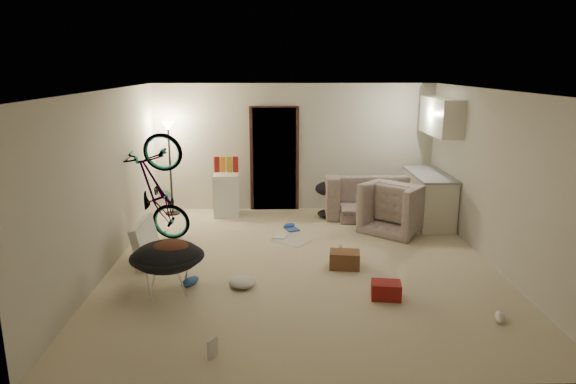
{
  "coord_description": "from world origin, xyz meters",
  "views": [
    {
      "loc": [
        -0.39,
        -7.06,
        2.82
      ],
      "look_at": [
        -0.19,
        0.6,
        0.93
      ],
      "focal_mm": 32.0,
      "sensor_mm": 36.0,
      "label": 1
    }
  ],
  "objects_px": {
    "mini_fridge": "(227,195)",
    "drink_case_b": "(386,290)",
    "kitchen_counter": "(428,199)",
    "drink_case_a": "(345,260)",
    "floor_lamp": "(169,148)",
    "sofa": "(379,200)",
    "saucer_chair": "(168,263)",
    "bicycle": "(159,213)",
    "armchair": "(399,212)",
    "juicer": "(340,252)",
    "tv_box": "(146,241)"
  },
  "relations": [
    {
      "from": "kitchen_counter",
      "to": "drink_case_a",
      "type": "xyz_separation_m",
      "value": [
        -1.83,
        -2.18,
        -0.32
      ]
    },
    {
      "from": "bicycle",
      "to": "sofa",
      "type": "bearing_deg",
      "value": -63.48
    },
    {
      "from": "kitchen_counter",
      "to": "tv_box",
      "type": "xyz_separation_m",
      "value": [
        -4.73,
        -1.86,
        -0.13
      ]
    },
    {
      "from": "floor_lamp",
      "to": "drink_case_b",
      "type": "distance_m",
      "value": 5.26
    },
    {
      "from": "floor_lamp",
      "to": "drink_case_a",
      "type": "relative_size",
      "value": 4.25
    },
    {
      "from": "kitchen_counter",
      "to": "bicycle",
      "type": "relative_size",
      "value": 0.81
    },
    {
      "from": "drink_case_a",
      "to": "juicer",
      "type": "xyz_separation_m",
      "value": [
        -0.02,
        0.36,
        -0.03
      ]
    },
    {
      "from": "mini_fridge",
      "to": "drink_case_b",
      "type": "distance_m",
      "value": 4.41
    },
    {
      "from": "juicer",
      "to": "tv_box",
      "type": "bearing_deg",
      "value": -179.35
    },
    {
      "from": "floor_lamp",
      "to": "kitchen_counter",
      "type": "relative_size",
      "value": 1.21
    },
    {
      "from": "kitchen_counter",
      "to": "armchair",
      "type": "relative_size",
      "value": 1.51
    },
    {
      "from": "sofa",
      "to": "drink_case_a",
      "type": "height_order",
      "value": "sofa"
    },
    {
      "from": "drink_case_a",
      "to": "juicer",
      "type": "height_order",
      "value": "drink_case_a"
    },
    {
      "from": "floor_lamp",
      "to": "kitchen_counter",
      "type": "bearing_deg",
      "value": -7.66
    },
    {
      "from": "sofa",
      "to": "drink_case_a",
      "type": "xyz_separation_m",
      "value": [
        -1.0,
        -2.63,
        -0.19
      ]
    },
    {
      "from": "saucer_chair",
      "to": "drink_case_b",
      "type": "distance_m",
      "value": 2.77
    },
    {
      "from": "mini_fridge",
      "to": "drink_case_a",
      "type": "xyz_separation_m",
      "value": [
        1.93,
        -2.73,
        -0.29
      ]
    },
    {
      "from": "armchair",
      "to": "tv_box",
      "type": "bearing_deg",
      "value": 60.27
    },
    {
      "from": "bicycle",
      "to": "saucer_chair",
      "type": "xyz_separation_m",
      "value": [
        0.54,
        -1.98,
        -0.09
      ]
    },
    {
      "from": "kitchen_counter",
      "to": "floor_lamp",
      "type": "bearing_deg",
      "value": 172.34
    },
    {
      "from": "mini_fridge",
      "to": "drink_case_b",
      "type": "height_order",
      "value": "mini_fridge"
    },
    {
      "from": "kitchen_counter",
      "to": "saucer_chair",
      "type": "height_order",
      "value": "kitchen_counter"
    },
    {
      "from": "kitchen_counter",
      "to": "saucer_chair",
      "type": "relative_size",
      "value": 1.61
    },
    {
      "from": "drink_case_b",
      "to": "juicer",
      "type": "distance_m",
      "value": 1.42
    },
    {
      "from": "floor_lamp",
      "to": "drink_case_a",
      "type": "distance_m",
      "value": 4.29
    },
    {
      "from": "saucer_chair",
      "to": "drink_case_a",
      "type": "height_order",
      "value": "saucer_chair"
    },
    {
      "from": "sofa",
      "to": "drink_case_b",
      "type": "relative_size",
      "value": 5.8
    },
    {
      "from": "saucer_chair",
      "to": "drink_case_a",
      "type": "relative_size",
      "value": 2.19
    },
    {
      "from": "armchair",
      "to": "drink_case_a",
      "type": "height_order",
      "value": "armchair"
    },
    {
      "from": "armchair",
      "to": "bicycle",
      "type": "bearing_deg",
      "value": 48.34
    },
    {
      "from": "floor_lamp",
      "to": "juicer",
      "type": "xyz_separation_m",
      "value": [
        2.98,
        -2.47,
        -1.21
      ]
    },
    {
      "from": "saucer_chair",
      "to": "drink_case_a",
      "type": "distance_m",
      "value": 2.49
    },
    {
      "from": "floor_lamp",
      "to": "kitchen_counter",
      "type": "height_order",
      "value": "floor_lamp"
    },
    {
      "from": "sofa",
      "to": "tv_box",
      "type": "height_order",
      "value": "tv_box"
    },
    {
      "from": "bicycle",
      "to": "juicer",
      "type": "distance_m",
      "value": 3.03
    },
    {
      "from": "drink_case_a",
      "to": "juicer",
      "type": "distance_m",
      "value": 0.36
    },
    {
      "from": "floor_lamp",
      "to": "drink_case_b",
      "type": "height_order",
      "value": "floor_lamp"
    },
    {
      "from": "kitchen_counter",
      "to": "drink_case_b",
      "type": "bearing_deg",
      "value": -114.36
    },
    {
      "from": "tv_box",
      "to": "drink_case_a",
      "type": "height_order",
      "value": "tv_box"
    },
    {
      "from": "sofa",
      "to": "floor_lamp",
      "type": "bearing_deg",
      "value": -3.64
    },
    {
      "from": "sofa",
      "to": "saucer_chair",
      "type": "bearing_deg",
      "value": 44.37
    },
    {
      "from": "bicycle",
      "to": "armchair",
      "type": "bearing_deg",
      "value": -76.11
    },
    {
      "from": "sofa",
      "to": "mini_fridge",
      "type": "relative_size",
      "value": 2.57
    },
    {
      "from": "sofa",
      "to": "juicer",
      "type": "xyz_separation_m",
      "value": [
        -1.03,
        -2.27,
        -0.21
      ]
    },
    {
      "from": "kitchen_counter",
      "to": "tv_box",
      "type": "bearing_deg",
      "value": -158.58
    },
    {
      "from": "sofa",
      "to": "mini_fridge",
      "type": "height_order",
      "value": "mini_fridge"
    },
    {
      "from": "bicycle",
      "to": "saucer_chair",
      "type": "height_order",
      "value": "bicycle"
    },
    {
      "from": "sofa",
      "to": "bicycle",
      "type": "bearing_deg",
      "value": 18.98
    },
    {
      "from": "armchair",
      "to": "mini_fridge",
      "type": "bearing_deg",
      "value": 23.64
    },
    {
      "from": "floor_lamp",
      "to": "sofa",
      "type": "bearing_deg",
      "value": -2.86
    }
  ]
}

